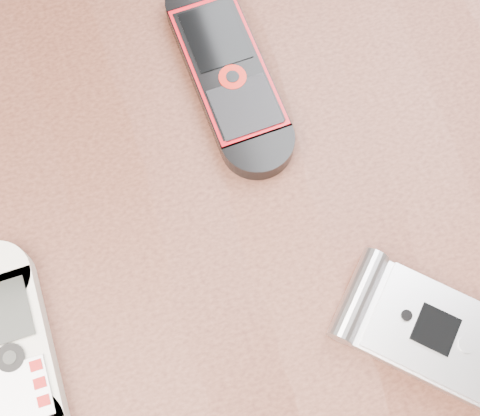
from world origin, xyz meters
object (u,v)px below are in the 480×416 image
(table, at_px, (234,255))
(nokia_black_red, at_px, (228,71))
(motorola_razr, at_px, (437,334))
(nokia_white, at_px, (13,351))

(table, distance_m, nokia_black_red, 0.16)
(table, bearing_deg, motorola_razr, -49.79)
(nokia_black_red, bearing_deg, motorola_razr, -75.31)
(table, xyz_separation_m, nokia_white, (-0.16, -0.05, 0.11))
(nokia_white, xyz_separation_m, nokia_black_red, (0.19, 0.15, 0.00))
(nokia_white, relative_size, nokia_black_red, 0.85)
(motorola_razr, bearing_deg, nokia_white, 118.74)
(table, relative_size, motorola_razr, 10.17)
(table, height_order, nokia_white, nokia_white)
(motorola_razr, bearing_deg, nokia_black_red, 61.74)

